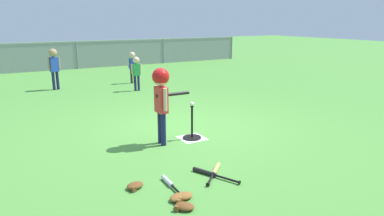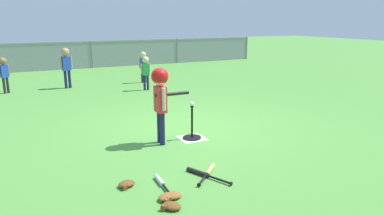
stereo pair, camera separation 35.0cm
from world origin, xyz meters
name	(u,v)px [view 2 (the right image)]	position (x,y,z in m)	size (l,w,h in m)	color
ground_plane	(188,128)	(0.00, 0.00, 0.00)	(60.00, 60.00, 0.00)	#51933D
home_plate	(192,138)	(-0.19, -0.56, 0.00)	(0.44, 0.44, 0.01)	white
batting_tee	(192,134)	(-0.19, -0.56, 0.09)	(0.32, 0.32, 0.59)	black
baseball_on_tee	(192,104)	(-0.19, -0.56, 0.62)	(0.07, 0.07, 0.07)	white
batter_child	(160,90)	(-0.76, -0.56, 0.91)	(0.65, 0.37, 1.28)	#191E4C
fielder_deep_left	(146,69)	(0.50, 3.90, 0.64)	(0.29, 0.20, 0.99)	#191E4C
fielder_deep_right	(4,70)	(-3.20, 5.22, 0.65)	(0.27, 0.20, 1.01)	#262626
fielder_deep_center	(143,63)	(0.84, 5.15, 0.66)	(0.30, 0.20, 1.02)	#262626
fielder_near_left	(66,62)	(-1.54, 5.24, 0.78)	(0.35, 0.24, 1.21)	#191E4C
spare_bat_silver	(161,182)	(-1.32, -1.96, 0.03)	(0.08, 0.59, 0.06)	silver
spare_bat_wood	(209,171)	(-0.62, -1.94, 0.03)	(0.51, 0.50, 0.06)	#DBB266
spare_bat_black	(202,174)	(-0.73, -1.97, 0.03)	(0.35, 0.67, 0.06)	black
glove_by_plate	(172,196)	(-1.33, -2.35, 0.04)	(0.24, 0.18, 0.07)	brown
glove_near_bats	(171,206)	(-1.43, -2.55, 0.04)	(0.26, 0.27, 0.07)	brown
glove_tossed_aside	(127,184)	(-1.72, -1.82, 0.04)	(0.25, 0.22, 0.07)	brown
glove_outfield_drop	(167,197)	(-1.39, -2.35, 0.04)	(0.26, 0.23, 0.07)	brown
outfield_fence	(92,54)	(0.00, 9.54, 0.62)	(16.06, 0.06, 1.15)	slate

